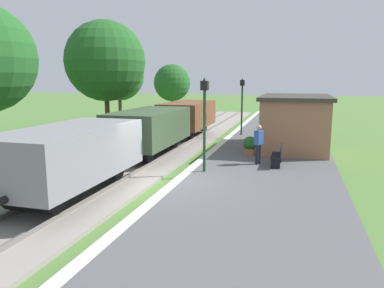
% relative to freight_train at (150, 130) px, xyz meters
% --- Properties ---
extents(ground_plane, '(160.00, 160.00, 0.00)m').
position_rel_freight_train_xyz_m(ground_plane, '(2.40, -4.40, -1.40)').
color(ground_plane, '#517A38').
extents(platform_slab, '(6.00, 60.00, 0.25)m').
position_rel_freight_train_xyz_m(platform_slab, '(5.60, -4.40, -1.27)').
color(platform_slab, '#565659').
rests_on(platform_slab, ground).
extents(platform_edge_stripe, '(0.36, 60.00, 0.01)m').
position_rel_freight_train_xyz_m(platform_edge_stripe, '(2.80, -4.40, -1.14)').
color(platform_edge_stripe, silver).
rests_on(platform_edge_stripe, platform_slab).
extents(track_ballast, '(3.80, 60.00, 0.12)m').
position_rel_freight_train_xyz_m(track_ballast, '(-0.00, -4.40, -1.34)').
color(track_ballast, gray).
rests_on(track_ballast, ground).
extents(rail_near, '(0.07, 60.00, 0.14)m').
position_rel_freight_train_xyz_m(rail_near, '(0.72, -4.40, -1.21)').
color(rail_near, slate).
rests_on(rail_near, track_ballast).
extents(rail_far, '(0.07, 60.00, 0.14)m').
position_rel_freight_train_xyz_m(rail_far, '(-0.72, -4.40, -1.21)').
color(rail_far, slate).
rests_on(rail_far, track_ballast).
extents(freight_train, '(2.50, 19.40, 2.12)m').
position_rel_freight_train_xyz_m(freight_train, '(0.00, 0.00, 0.00)').
color(freight_train, gray).
rests_on(freight_train, rail_near).
extents(station_hut, '(3.50, 5.80, 2.78)m').
position_rel_freight_train_xyz_m(station_hut, '(6.80, 3.49, 0.26)').
color(station_hut, '#9E6B4C').
rests_on(station_hut, platform_slab).
extents(bench_near_hut, '(0.42, 1.50, 0.91)m').
position_rel_freight_train_xyz_m(bench_near_hut, '(6.20, -0.91, -0.68)').
color(bench_near_hut, black).
rests_on(bench_near_hut, platform_slab).
extents(bench_down_platform, '(0.42, 1.50, 0.91)m').
position_rel_freight_train_xyz_m(bench_down_platform, '(6.20, 8.83, -0.68)').
color(bench_down_platform, black).
rests_on(bench_down_platform, platform_slab).
extents(person_waiting, '(0.39, 0.45, 1.71)m').
position_rel_freight_train_xyz_m(person_waiting, '(5.36, -0.85, -0.21)').
color(person_waiting, black).
rests_on(person_waiting, platform_slab).
extents(potted_planter, '(0.64, 0.64, 0.92)m').
position_rel_freight_train_xyz_m(potted_planter, '(4.78, 0.91, -0.67)').
color(potted_planter, '#9E6642').
rests_on(potted_planter, platform_slab).
extents(lamp_post_near, '(0.28, 0.28, 3.70)m').
position_rel_freight_train_xyz_m(lamp_post_near, '(3.43, -2.74, 1.41)').
color(lamp_post_near, '#193823').
rests_on(lamp_post_near, platform_slab).
extents(lamp_post_far, '(0.28, 0.28, 3.70)m').
position_rel_freight_train_xyz_m(lamp_post_far, '(3.43, 7.42, 1.41)').
color(lamp_post_far, '#193823').
rests_on(lamp_post_far, platform_slab).
extents(tree_trackside_far, '(4.62, 4.62, 7.20)m').
position_rel_freight_train_xyz_m(tree_trackside_far, '(-3.87, 2.91, 3.49)').
color(tree_trackside_far, '#4C3823').
rests_on(tree_trackside_far, ground).
extents(tree_field_left, '(4.10, 4.10, 6.21)m').
position_rel_freight_train_xyz_m(tree_field_left, '(-7.34, 11.39, 2.75)').
color(tree_field_left, '#4C3823').
rests_on(tree_field_left, ground).
extents(tree_field_distant, '(3.81, 3.81, 5.40)m').
position_rel_freight_train_xyz_m(tree_field_distant, '(-5.73, 20.15, 2.09)').
color(tree_field_distant, '#4C3823').
rests_on(tree_field_distant, ground).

